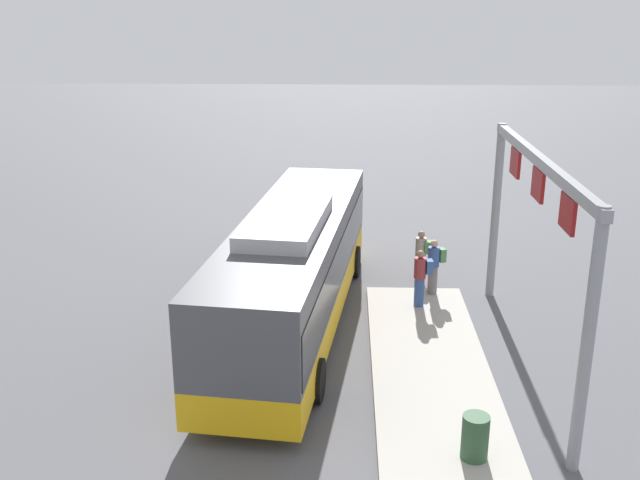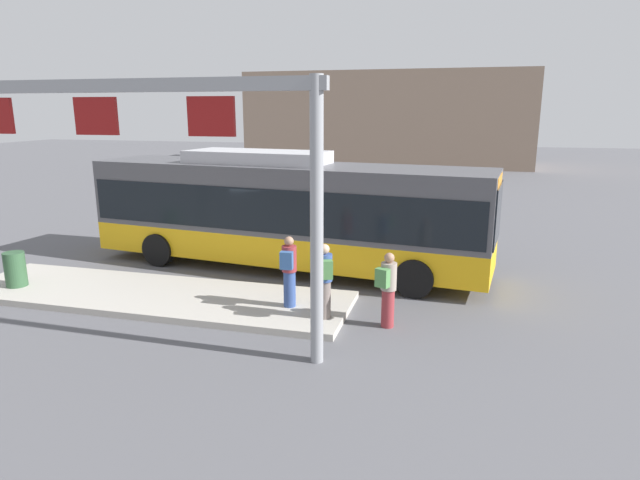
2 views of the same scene
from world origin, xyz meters
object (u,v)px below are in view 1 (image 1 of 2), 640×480
(person_waiting_near, at_px, (434,265))
(trash_bin, at_px, (475,437))
(person_boarding, at_px, (422,255))
(bus_main, at_px, (294,265))
(person_waiting_mid, at_px, (421,277))

(person_waiting_near, xyz_separation_m, trash_bin, (-8.29, 0.13, -0.44))
(person_boarding, bearing_deg, trash_bin, 113.54)
(person_waiting_near, distance_m, trash_bin, 8.30)
(bus_main, bearing_deg, person_boarding, -40.00)
(person_waiting_near, bearing_deg, trash_bin, 67.92)
(bus_main, xyz_separation_m, person_boarding, (3.55, -3.76, -0.92))
(person_waiting_mid, bearing_deg, person_waiting_near, -121.27)
(person_boarding, height_order, person_waiting_mid, person_waiting_mid)
(person_boarding, bearing_deg, person_waiting_mid, 106.79)
(person_boarding, xyz_separation_m, person_waiting_near, (-1.34, -0.24, 0.16))
(person_boarding, relative_size, trash_bin, 1.86)
(person_waiting_near, relative_size, person_waiting_mid, 1.00)
(bus_main, distance_m, person_waiting_mid, 3.81)
(bus_main, height_order, person_waiting_mid, bus_main)
(person_waiting_near, height_order, trash_bin, person_waiting_near)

